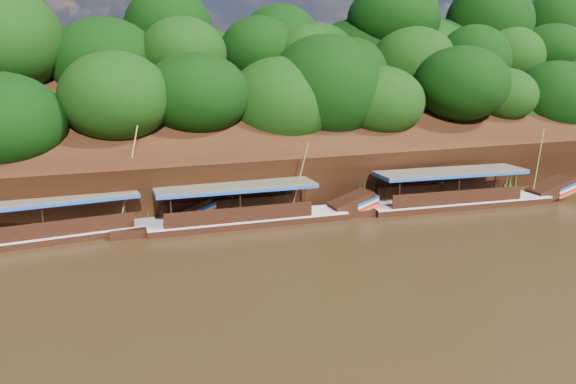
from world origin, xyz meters
The scene contains 6 objects.
ground centered at (0.00, 0.00, 0.00)m, with size 160.00×160.00×0.00m, color black.
riverbank centered at (-0.01, 22.73, 1.89)m, with size 120.00×30.06×19.40m.
boat_0 centered at (13.39, 6.43, 0.57)m, with size 15.77×3.56×5.68m.
boat_1 centered at (-1.30, 7.63, 0.56)m, with size 14.50×3.11×5.41m.
boat_2 centered at (-11.88, 8.73, 0.55)m, with size 15.47×3.52×6.51m.
reeds centered at (-3.59, 9.41, 0.85)m, with size 49.00×2.47×2.04m.
Camera 1 is at (-11.85, -23.51, 9.46)m, focal length 35.00 mm.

